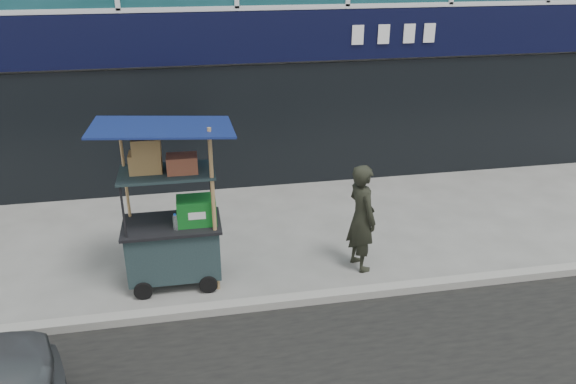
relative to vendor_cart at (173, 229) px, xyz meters
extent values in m
plane|color=slate|center=(1.31, -0.67, -0.84)|extent=(80.00, 80.00, 0.00)
cube|color=gray|center=(1.31, -0.87, -0.78)|extent=(80.00, 0.18, 0.12)
cube|color=black|center=(1.31, 3.19, 2.06)|extent=(15.68, 0.06, 0.90)
cube|color=black|center=(1.31, 3.23, 0.36)|extent=(15.68, 0.04, 2.40)
cube|color=#1A292C|center=(-0.02, 0.01, -0.32)|extent=(1.25, 0.74, 0.73)
cylinder|color=black|center=(-0.46, -0.38, -0.71)|extent=(0.25, 0.05, 0.25)
cylinder|color=black|center=(0.42, -0.38, -0.71)|extent=(0.25, 0.05, 0.25)
cube|color=black|center=(-0.02, 0.01, 0.07)|extent=(1.34, 0.82, 0.04)
cylinder|color=black|center=(-0.59, -0.30, 0.44)|extent=(0.03, 0.03, 0.78)
cylinder|color=black|center=(0.55, -0.31, 0.44)|extent=(0.03, 0.03, 0.78)
cylinder|color=black|center=(-0.59, 0.32, 0.44)|extent=(0.03, 0.03, 0.78)
cylinder|color=black|center=(0.56, 0.31, 0.44)|extent=(0.03, 0.03, 0.78)
cube|color=#1A292C|center=(-0.02, 0.01, 0.83)|extent=(1.25, 0.74, 0.03)
cylinder|color=olive|center=(0.55, -0.31, 0.33)|extent=(0.05, 0.05, 2.34)
cylinder|color=olive|center=(-0.59, 0.32, 0.28)|extent=(0.04, 0.04, 2.24)
cube|color=#0E1E4E|center=(-0.02, 0.01, 1.45)|extent=(1.77, 1.26, 0.21)
cube|color=#0E5B22|center=(0.33, -0.05, 0.27)|extent=(0.52, 0.37, 0.36)
cylinder|color=silver|center=(0.04, -0.20, 0.19)|extent=(0.07, 0.07, 0.21)
cylinder|color=#1748AE|center=(0.04, -0.20, 0.31)|extent=(0.03, 0.03, 0.02)
cube|color=olive|center=(-0.28, 0.06, 0.97)|extent=(0.42, 0.32, 0.26)
cube|color=brown|center=(0.19, -0.05, 0.96)|extent=(0.40, 0.29, 0.23)
cube|color=olive|center=(-0.25, 0.04, 1.21)|extent=(0.37, 0.27, 0.21)
imported|color=black|center=(2.67, -0.10, -0.03)|extent=(0.51, 0.66, 1.62)
camera|label=1|loc=(0.26, -7.02, 3.55)|focal=35.00mm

